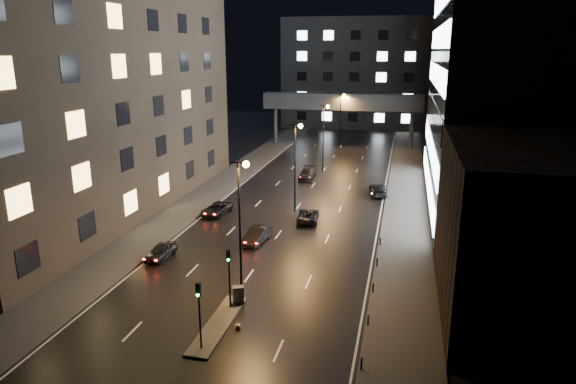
# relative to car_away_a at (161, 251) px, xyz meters

# --- Properties ---
(ground) EXTENTS (160.00, 160.00, 0.00)m
(ground) POSITION_rel_car_away_a_xyz_m (8.74, 28.17, -0.67)
(ground) COLOR black
(ground) RESTS_ON ground
(sidewalk_left) EXTENTS (5.00, 110.00, 0.15)m
(sidewalk_left) POSITION_rel_car_away_a_xyz_m (-3.76, 23.17, -0.59)
(sidewalk_left) COLOR #383533
(sidewalk_left) RESTS_ON ground
(sidewalk_right) EXTENTS (5.00, 110.00, 0.15)m
(sidewalk_right) POSITION_rel_car_away_a_xyz_m (21.24, 23.17, -0.59)
(sidewalk_right) COLOR #383533
(sidewalk_right) RESTS_ON ground
(building_left) EXTENTS (15.00, 48.00, 40.00)m
(building_left) POSITION_rel_car_away_a_xyz_m (-13.76, 12.17, 19.33)
(building_left) COLOR #2D2319
(building_left) RESTS_ON ground
(building_right_low) EXTENTS (10.00, 18.00, 12.00)m
(building_right_low) POSITION_rel_car_away_a_xyz_m (28.74, -2.83, 5.33)
(building_right_low) COLOR black
(building_right_low) RESTS_ON ground
(building_right_glass) EXTENTS (20.00, 36.00, 45.00)m
(building_right_glass) POSITION_rel_car_away_a_xyz_m (33.74, 24.17, 21.83)
(building_right_glass) COLOR black
(building_right_glass) RESTS_ON ground
(building_far) EXTENTS (34.00, 14.00, 25.00)m
(building_far) POSITION_rel_car_away_a_xyz_m (8.74, 86.17, 11.83)
(building_far) COLOR #333335
(building_far) RESTS_ON ground
(skybridge) EXTENTS (30.00, 3.00, 10.00)m
(skybridge) POSITION_rel_car_away_a_xyz_m (8.74, 58.17, 7.67)
(skybridge) COLOR #333335
(skybridge) RESTS_ON ground
(median_island) EXTENTS (1.60, 8.00, 0.15)m
(median_island) POSITION_rel_car_away_a_xyz_m (9.04, -9.83, -0.59)
(median_island) COLOR #383533
(median_island) RESTS_ON ground
(traffic_signal_near) EXTENTS (0.28, 0.34, 4.40)m
(traffic_signal_near) POSITION_rel_car_away_a_xyz_m (9.04, -7.33, 2.42)
(traffic_signal_near) COLOR black
(traffic_signal_near) RESTS_ON median_island
(traffic_signal_far) EXTENTS (0.28, 0.34, 4.40)m
(traffic_signal_far) POSITION_rel_car_away_a_xyz_m (9.04, -12.83, 2.42)
(traffic_signal_far) COLOR black
(traffic_signal_far) RESTS_ON median_island
(bollard_row) EXTENTS (0.12, 25.12, 0.90)m
(bollard_row) POSITION_rel_car_away_a_xyz_m (18.94, -5.33, -0.22)
(bollard_row) COLOR black
(bollard_row) RESTS_ON ground
(streetlight_near) EXTENTS (1.45, 0.50, 10.15)m
(streetlight_near) POSITION_rel_car_away_a_xyz_m (8.90, -3.83, 5.83)
(streetlight_near) COLOR black
(streetlight_near) RESTS_ON ground
(streetlight_mid_a) EXTENTS (1.45, 0.50, 10.15)m
(streetlight_mid_a) POSITION_rel_car_away_a_xyz_m (8.90, 16.17, 5.83)
(streetlight_mid_a) COLOR black
(streetlight_mid_a) RESTS_ON ground
(streetlight_mid_b) EXTENTS (1.45, 0.50, 10.15)m
(streetlight_mid_b) POSITION_rel_car_away_a_xyz_m (8.90, 36.17, 5.83)
(streetlight_mid_b) COLOR black
(streetlight_mid_b) RESTS_ON ground
(streetlight_far) EXTENTS (1.45, 0.50, 10.15)m
(streetlight_far) POSITION_rel_car_away_a_xyz_m (8.90, 56.17, 5.83)
(streetlight_far) COLOR black
(streetlight_far) RESTS_ON ground
(car_away_a) EXTENTS (1.78, 4.01, 1.34)m
(car_away_a) POSITION_rel_car_away_a_xyz_m (0.00, 0.00, 0.00)
(car_away_a) COLOR black
(car_away_a) RESTS_ON ground
(car_away_b) EXTENTS (2.05, 4.56, 1.45)m
(car_away_b) POSITION_rel_car_away_a_xyz_m (7.24, 5.70, 0.06)
(car_away_b) COLOR black
(car_away_b) RESTS_ON ground
(car_away_c) EXTENTS (2.74, 4.92, 1.30)m
(car_away_c) POSITION_rel_car_away_a_xyz_m (0.36, 13.01, -0.02)
(car_away_c) COLOR black
(car_away_c) RESTS_ON ground
(car_away_d) EXTENTS (2.37, 5.23, 1.49)m
(car_away_d) POSITION_rel_car_away_a_xyz_m (7.24, 31.54, 0.07)
(car_away_d) COLOR black
(car_away_d) RESTS_ON ground
(car_toward_a) EXTENTS (2.66, 4.89, 1.30)m
(car_toward_a) POSITION_rel_car_away_a_xyz_m (10.85, 13.05, -0.02)
(car_toward_a) COLOR black
(car_toward_a) RESTS_ON ground
(car_toward_b) EXTENTS (2.71, 5.36, 1.49)m
(car_toward_b) POSITION_rel_car_away_a_xyz_m (17.66, 25.28, 0.08)
(car_toward_b) COLOR black
(car_toward_b) RESTS_ON ground
(utility_cabinet) EXTENTS (0.95, 0.82, 1.28)m
(utility_cabinet) POSITION_rel_car_away_a_xyz_m (9.44, -6.67, 0.12)
(utility_cabinet) COLOR #474749
(utility_cabinet) RESTS_ON median_island
(cone_b) EXTENTS (0.50, 0.50, 0.50)m
(cone_b) POSITION_rel_car_away_a_xyz_m (10.48, -9.97, -0.42)
(cone_b) COLOR #FF4D0D
(cone_b) RESTS_ON ground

